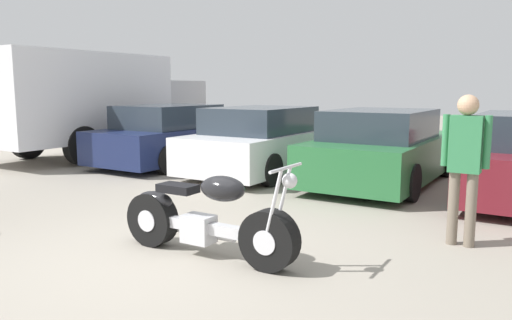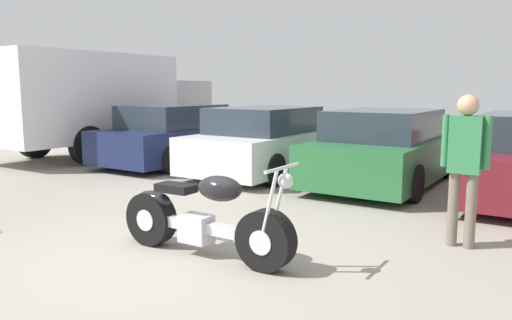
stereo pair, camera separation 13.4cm
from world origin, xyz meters
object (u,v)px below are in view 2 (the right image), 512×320
object	(u,v)px
person_standing	(465,157)
motorcycle	(202,219)
delivery_truck	(101,100)
parked_car_navy	(179,136)
parked_car_white	(269,142)
parked_car_green	(386,150)

from	to	relation	value
person_standing	motorcycle	bearing A→B (deg)	-140.92
motorcycle	person_standing	distance (m)	3.00
delivery_truck	person_standing	size ratio (longest dim) A/B	3.68
parked_car_navy	person_standing	xyz separation A→B (m)	(7.00, -3.09, 0.38)
motorcycle	parked_car_navy	world-z (taller)	parked_car_navy
parked_car_white	parked_car_green	distance (m)	2.52
motorcycle	delivery_truck	xyz separation A→B (m)	(-7.40, 4.91, 1.07)
motorcycle	delivery_truck	world-z (taller)	delivery_truck
person_standing	delivery_truck	bearing A→B (deg)	162.45
parked_car_navy	parked_car_white	distance (m)	2.52
parked_car_navy	parked_car_green	bearing A→B (deg)	1.44
parked_car_white	delivery_truck	xyz separation A→B (m)	(-5.20, -0.05, 0.83)
parked_car_white	person_standing	bearing A→B (deg)	-34.81
parked_car_white	delivery_truck	distance (m)	5.27
parked_car_white	delivery_truck	world-z (taller)	delivery_truck
parked_car_white	person_standing	size ratio (longest dim) A/B	2.47
parked_car_navy	parked_car_white	size ratio (longest dim) A/B	1.00
motorcycle	person_standing	size ratio (longest dim) A/B	1.25
parked_car_white	parked_car_green	world-z (taller)	same
parked_car_green	delivery_truck	bearing A→B (deg)	-178.86
parked_car_green	person_standing	world-z (taller)	person_standing
motorcycle	person_standing	world-z (taller)	person_standing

